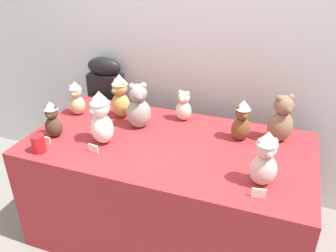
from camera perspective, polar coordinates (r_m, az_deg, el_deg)
The scene contains 16 objects.
wall_back at distance 2.61m, azimuth 5.47°, elevation 15.31°, with size 7.00×0.08×2.60m, color silver.
display_table at distance 2.41m, azimuth 0.00°, elevation -10.46°, with size 1.77×0.90×0.76m, color maroon.
instrument_case at distance 3.04m, azimuth -9.65°, elevation 1.57°, with size 0.29×0.14×1.05m.
teddy_bear_cocoa at distance 2.32m, azimuth -18.27°, elevation 0.99°, with size 0.13×0.12×0.25m.
teddy_bear_chestnut at distance 2.21m, azimuth 11.92°, elevation 0.85°, with size 0.16×0.15×0.27m.
teddy_bear_mocha at distance 2.26m, azimuth 17.97°, elevation 0.98°, with size 0.21×0.20×0.31m.
teddy_bear_sand at distance 2.57m, azimuth -14.68°, elevation 4.36°, with size 0.13×0.12×0.25m.
teddy_bear_snow at distance 2.15m, azimuth -10.83°, elevation 1.27°, with size 0.20×0.19×0.34m.
teddy_bear_blush at distance 1.83m, azimuth 15.49°, elevation -5.23°, with size 0.17×0.16×0.31m.
teddy_bear_ash at distance 2.31m, azimuth -4.81°, elevation 3.09°, with size 0.21×0.20×0.32m.
teddy_bear_honey at distance 2.46m, azimuth -7.77°, elevation 4.77°, with size 0.18×0.17×0.32m.
teddy_bear_cream at distance 2.42m, azimuth 2.54°, elevation 3.19°, with size 0.12×0.11×0.22m.
party_cup_red at distance 2.21m, azimuth -20.34°, elevation -2.70°, with size 0.08×0.08×0.11m, color red.
name_card_front_left at distance 2.30m, azimuth -19.35°, elevation -2.19°, with size 0.07×0.01×0.05m, color white.
name_card_front_middle at distance 1.81m, azimuth 14.56°, elevation -10.51°, with size 0.07×0.01×0.05m, color white.
name_card_front_right at distance 2.13m, azimuth -12.12°, elevation -3.60°, with size 0.07×0.01×0.05m, color white.
Camera 1 is at (0.64, -1.51, 1.90)m, focal length 37.47 mm.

